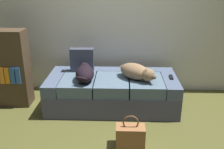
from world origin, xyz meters
TOP-DOWN VIEW (x-y plane):
  - back_wall at (0.00, 1.75)m, footprint 6.40×0.10m
  - couch at (0.00, 1.08)m, footprint 1.81×0.84m
  - dog_dark at (-0.36, 0.95)m, footprint 0.31×0.58m
  - dog_tan at (0.34, 0.99)m, footprint 0.54×0.50m
  - tv_remote at (0.82, 1.05)m, footprint 0.05×0.15m
  - throw_pillow at (-0.45, 1.30)m, footprint 0.34×0.13m
  - handbag at (0.23, 0.14)m, footprint 0.32×0.18m
  - bookshelf at (-1.47, 1.11)m, footprint 0.56×0.30m

SIDE VIEW (x-z plane):
  - handbag at x=0.23m, z-range -0.06..0.31m
  - couch at x=0.00m, z-range 0.00..0.46m
  - tv_remote at x=0.82m, z-range 0.46..0.48m
  - bookshelf at x=-1.47m, z-range 0.00..1.10m
  - dog_dark at x=-0.36m, z-range 0.46..0.66m
  - dog_tan at x=0.34m, z-range 0.46..0.67m
  - throw_pillow at x=-0.45m, z-range 0.46..0.80m
  - back_wall at x=0.00m, z-range 0.00..2.80m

